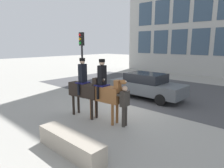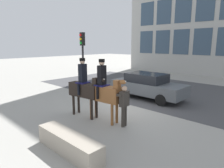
% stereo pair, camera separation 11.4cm
% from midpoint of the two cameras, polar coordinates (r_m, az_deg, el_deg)
% --- Properties ---
extents(ground_plane, '(80.00, 80.00, 0.00)m').
position_cam_midpoint_polar(ground_plane, '(10.05, 3.87, -6.66)').
color(ground_plane, '#9E9B93').
extents(road_surface, '(19.42, 8.50, 0.01)m').
position_cam_midpoint_polar(road_surface, '(13.92, 16.48, -1.99)').
color(road_surface, '#444447').
rests_on(road_surface, ground_plane).
extents(mounted_horse_lead, '(1.93, 0.65, 2.53)m').
position_cam_midpoint_polar(mounted_horse_lead, '(8.59, -7.37, -1.14)').
color(mounted_horse_lead, black).
rests_on(mounted_horse_lead, ground_plane).
extents(mounted_horse_companion, '(1.94, 0.65, 2.53)m').
position_cam_midpoint_polar(mounted_horse_companion, '(7.98, -1.89, -2.12)').
color(mounted_horse_companion, brown).
rests_on(mounted_horse_companion, ground_plane).
extents(pedestrian_bystander, '(0.82, 0.53, 1.58)m').
position_cam_midpoint_polar(pedestrian_bystander, '(7.55, 3.82, -5.42)').
color(pedestrian_bystander, '#332D28').
rests_on(pedestrian_bystander, ground_plane).
extents(street_car_near_lane, '(4.33, 1.79, 1.45)m').
position_cam_midpoint_polar(street_car_near_lane, '(11.74, 10.37, -0.40)').
color(street_car_near_lane, '#51565B').
rests_on(street_car_near_lane, ground_plane).
extents(traffic_light, '(0.24, 0.29, 3.74)m').
position_cam_midpoint_polar(traffic_light, '(11.44, -8.11, 8.32)').
color(traffic_light, black).
rests_on(traffic_light, ground_plane).
extents(planter_ledge, '(2.49, 0.56, 0.57)m').
position_cam_midpoint_polar(planter_ledge, '(6.12, -11.71, -16.31)').
color(planter_ledge, '#9E9384').
rests_on(planter_ledge, ground_plane).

